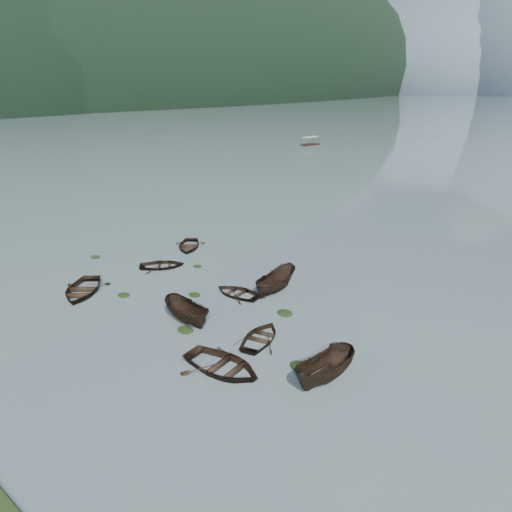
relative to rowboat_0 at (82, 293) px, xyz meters
The scene contains 21 objects.
ground_plane 8.67m from the rowboat_0, ahead, with size 2400.00×2400.00×0.00m, color slate.
left_ridge_far 533.06m from the rowboat_0, 152.17° to the left, with size 560.00×1400.00×380.00m, color black.
haze_mtn_a 933.37m from the rowboat_0, 105.63° to the left, with size 520.00×520.00×280.00m, color #475666.
rowboat_0 is the anchor object (origin of this frame).
rowboat_1 7.46m from the rowboat_0, 85.23° to the left, with size 2.80×3.93×0.81m, color black.
rowboat_2 9.94m from the rowboat_0, 12.68° to the left, with size 1.70×4.53×1.75m, color black.
rowboat_3 15.50m from the rowboat_0, 12.93° to the left, with size 2.77×3.87×0.80m, color black.
rowboat_4 15.48m from the rowboat_0, ahead, with size 3.53×4.94×1.02m, color black.
rowboat_5 20.64m from the rowboat_0, ahead, with size 1.73×4.60×1.78m, color black.
rowboat_6 12.50m from the rowboat_0, 96.19° to the left, with size 3.06×4.29×0.89m, color black.
rowboat_7 12.13m from the rowboat_0, 38.16° to the left, with size 2.72×3.81×0.79m, color black.
rowboat_8 15.11m from the rowboat_0, 41.60° to the left, with size 1.78×4.74×1.83m, color black.
weed_clump_0 3.39m from the rowboat_0, 31.92° to the left, with size 1.01×0.83×0.22m, color black.
weed_clump_1 8.82m from the rowboat_0, 36.96° to the left, with size 1.02×0.81×0.22m, color black.
weed_clump_2 10.59m from the rowboat_0, ahead, with size 1.19×0.95×0.26m, color black.
weed_clump_3 8.96m from the rowboat_0, 27.21° to the left, with size 0.92×0.78×0.21m, color black.
weed_clump_4 18.86m from the rowboat_0, ahead, with size 1.23×0.98×0.26m, color black.
weed_clump_5 7.95m from the rowboat_0, 140.76° to the left, with size 1.03×0.83×0.22m, color black.
weed_clump_6 9.98m from the rowboat_0, 72.94° to the left, with size 0.88×0.73×0.18m, color black.
weed_clump_7 15.98m from the rowboat_0, 27.15° to the left, with size 1.21×0.96×0.26m, color black.
pontoon_left 95.36m from the rowboat_0, 112.50° to the left, with size 2.26×5.43×2.08m, color black, non-canonical shape.
Camera 1 is at (22.34, -15.09, 15.31)m, focal length 32.00 mm.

